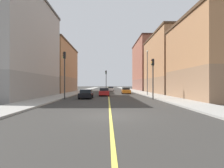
% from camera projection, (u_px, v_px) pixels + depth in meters
% --- Properties ---
extents(ground_plane, '(400.00, 400.00, 0.00)m').
position_uv_depth(ground_plane, '(110.00, 116.00, 12.39)').
color(ground_plane, '#33312D').
rests_on(ground_plane, ground).
extents(sidewalk_left, '(3.53, 168.00, 0.15)m').
position_uv_depth(sidewalk_left, '(134.00, 91.00, 61.56)').
color(sidewalk_left, '#9E9B93').
rests_on(sidewalk_left, ground).
extents(sidewalk_right, '(3.53, 168.00, 0.15)m').
position_uv_depth(sidewalk_right, '(83.00, 91.00, 61.20)').
color(sidewalk_right, '#9E9B93').
rests_on(sidewalk_right, ground).
extents(lane_center_stripe, '(0.16, 154.00, 0.01)m').
position_uv_depth(lane_center_stripe, '(108.00, 91.00, 61.38)').
color(lane_center_stripe, '#E5D14C').
rests_on(lane_center_stripe, ground).
extents(building_left_near, '(9.40, 14.43, 11.16)m').
position_uv_depth(building_left_near, '(215.00, 59.00, 26.23)').
color(building_left_near, '#8F6B4F').
rests_on(building_left_near, ground).
extents(building_left_mid, '(9.40, 19.56, 13.35)m').
position_uv_depth(building_left_mid, '(171.00, 64.00, 43.96)').
color(building_left_mid, '#8F6B4F').
rests_on(building_left_mid, ground).
extents(building_left_far, '(9.40, 23.20, 17.14)m').
position_uv_depth(building_left_far, '(149.00, 66.00, 67.49)').
color(building_left_far, brown).
rests_on(building_left_far, ground).
extents(building_right_corner, '(9.40, 20.02, 15.36)m').
position_uv_depth(building_right_corner, '(13.00, 47.00, 28.75)').
color(building_right_corner, gray).
rests_on(building_right_corner, ground).
extents(building_right_midblock, '(9.40, 22.18, 12.55)m').
position_uv_depth(building_right_midblock, '(54.00, 68.00, 50.61)').
color(building_right_midblock, '#8F6B4F').
rests_on(building_right_midblock, ground).
extents(traffic_light_left_near, '(0.40, 0.32, 5.51)m').
position_uv_depth(traffic_light_left_near, '(153.00, 73.00, 26.06)').
color(traffic_light_left_near, '#2D2D2D').
rests_on(traffic_light_left_near, ground).
extents(traffic_light_right_near, '(0.40, 0.32, 6.44)m').
position_uv_depth(traffic_light_right_near, '(65.00, 69.00, 25.80)').
color(traffic_light_right_near, '#2D2D2D').
rests_on(traffic_light_right_near, ground).
extents(traffic_light_median_far, '(0.40, 0.32, 5.64)m').
position_uv_depth(traffic_light_median_far, '(106.00, 78.00, 49.37)').
color(traffic_light_median_far, '#2D2D2D').
rests_on(traffic_light_median_far, ground).
extents(street_lamp_left_near, '(0.36, 0.36, 8.07)m').
position_uv_depth(street_lamp_left_near, '(147.00, 68.00, 34.64)').
color(street_lamp_left_near, '#4C4C51').
rests_on(street_lamp_left_near, ground).
extents(car_teal, '(1.95, 3.98, 1.29)m').
position_uv_depth(car_teal, '(111.00, 88.00, 72.24)').
color(car_teal, '#196670').
rests_on(car_teal, ground).
extents(car_white, '(2.05, 4.49, 1.33)m').
position_uv_depth(car_white, '(111.00, 89.00, 59.57)').
color(car_white, white).
rests_on(car_white, ground).
extents(car_orange, '(1.88, 4.35, 1.36)m').
position_uv_depth(car_orange, '(126.00, 91.00, 41.91)').
color(car_orange, orange).
rests_on(car_orange, ground).
extents(car_black, '(1.84, 4.47, 1.32)m').
position_uv_depth(car_black, '(86.00, 94.00, 27.82)').
color(car_black, black).
rests_on(car_black, ground).
extents(car_red, '(1.84, 4.40, 1.41)m').
position_uv_depth(car_red, '(104.00, 92.00, 34.22)').
color(car_red, red).
rests_on(car_red, ground).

